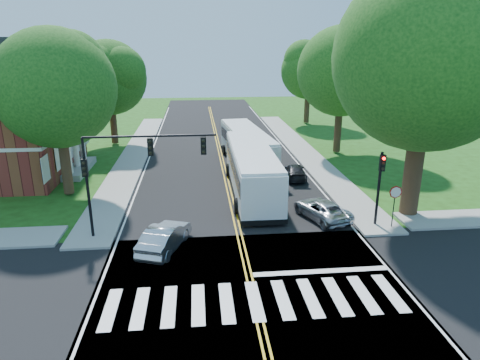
{
  "coord_description": "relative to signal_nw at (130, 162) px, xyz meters",
  "views": [
    {
      "loc": [
        -2.23,
        -16.06,
        10.49
      ],
      "look_at": [
        0.32,
        8.82,
        2.4
      ],
      "focal_mm": 32.0,
      "sensor_mm": 36.0,
      "label": 1
    }
  ],
  "objects": [
    {
      "name": "tree_west_far",
      "position": [
        -5.14,
        23.57,
        2.62
      ],
      "size": [
        7.6,
        7.6,
        10.67
      ],
      "color": "#371F16",
      "rests_on": "ground"
    },
    {
      "name": "sidewalk_ne",
      "position": [
        14.16,
        18.57,
        -4.3
      ],
      "size": [
        2.6,
        40.0,
        0.15
      ],
      "primitive_type": "cube",
      "color": "gray",
      "rests_on": "ground"
    },
    {
      "name": "ground",
      "position": [
        5.86,
        -6.43,
        -4.38
      ],
      "size": [
        140.0,
        140.0,
        0.0
      ],
      "primitive_type": "plane",
      "color": "#204310",
      "rests_on": "ground"
    },
    {
      "name": "signal_ne",
      "position": [
        14.06,
        0.01,
        -1.41
      ],
      "size": [
        0.3,
        0.46,
        4.4
      ],
      "color": "black",
      "rests_on": "ground"
    },
    {
      "name": "signal_nw",
      "position": [
        0.0,
        0.0,
        0.0
      ],
      "size": [
        7.15,
        0.46,
        5.66
      ],
      "color": "black",
      "rests_on": "ground"
    },
    {
      "name": "edge_line_w",
      "position": [
        -0.94,
        15.57,
        -4.36
      ],
      "size": [
        0.12,
        70.0,
        0.01
      ],
      "primitive_type": "cube",
      "color": "silver",
      "rests_on": "road"
    },
    {
      "name": "stop_sign",
      "position": [
        14.86,
        -0.45,
        -2.35
      ],
      "size": [
        0.76,
        0.08,
        2.53
      ],
      "color": "black",
      "rests_on": "ground"
    },
    {
      "name": "crosswalk",
      "position": [
        5.86,
        -6.93,
        -4.36
      ],
      "size": [
        12.6,
        3.0,
        0.01
      ],
      "primitive_type": "cube",
      "color": "silver",
      "rests_on": "road"
    },
    {
      "name": "center_line",
      "position": [
        5.86,
        15.57,
        -4.36
      ],
      "size": [
        0.36,
        70.0,
        0.01
      ],
      "primitive_type": "cube",
      "color": "gold",
      "rests_on": "road"
    },
    {
      "name": "edge_line_e",
      "position": [
        12.66,
        15.57,
        -4.36
      ],
      "size": [
        0.12,
        70.0,
        0.01
      ],
      "primitive_type": "cube",
      "color": "silver",
      "rests_on": "road"
    },
    {
      "name": "dark_sedan",
      "position": [
        11.38,
        9.8,
        -3.8
      ],
      "size": [
        1.99,
        4.06,
        1.14
      ],
      "primitive_type": "imported",
      "rotation": [
        0.0,
        0.0,
        3.04
      ],
      "color": "black",
      "rests_on": "road"
    },
    {
      "name": "tree_east_far",
      "position": [
        18.36,
        33.57,
        2.48
      ],
      "size": [
        7.2,
        7.2,
        10.34
      ],
      "color": "#371F16",
      "rests_on": "ground"
    },
    {
      "name": "bus_follow",
      "position": [
        7.97,
        14.07,
        -2.7
      ],
      "size": [
        3.89,
        12.44,
        3.17
      ],
      "rotation": [
        0.0,
        0.0,
        3.24
      ],
      "color": "silver",
      "rests_on": "road"
    },
    {
      "name": "tree_west_near",
      "position": [
        -5.64,
        7.57,
        3.15
      ],
      "size": [
        8.0,
        8.0,
        11.4
      ],
      "color": "#371F16",
      "rests_on": "ground"
    },
    {
      "name": "stop_bar",
      "position": [
        9.36,
        -4.83,
        -4.36
      ],
      "size": [
        6.6,
        0.4,
        0.01
      ],
      "primitive_type": "cube",
      "color": "silver",
      "rests_on": "road"
    },
    {
      "name": "cross_road",
      "position": [
        5.86,
        -6.43,
        -4.37
      ],
      "size": [
        60.0,
        12.0,
        0.01
      ],
      "primitive_type": "cube",
      "color": "black",
      "rests_on": "ground"
    },
    {
      "name": "tree_ne_big",
      "position": [
        16.86,
        1.57,
        5.24
      ],
      "size": [
        10.8,
        10.8,
        14.91
      ],
      "color": "#371F16",
      "rests_on": "ground"
    },
    {
      "name": "road",
      "position": [
        5.86,
        11.57,
        -4.37
      ],
      "size": [
        14.0,
        96.0,
        0.01
      ],
      "primitive_type": "cube",
      "color": "black",
      "rests_on": "ground"
    },
    {
      "name": "suv",
      "position": [
        11.18,
        1.51,
        -3.77
      ],
      "size": [
        3.32,
        4.73,
        1.2
      ],
      "primitive_type": "imported",
      "rotation": [
        0.0,
        0.0,
        3.48
      ],
      "color": "silver",
      "rests_on": "road"
    },
    {
      "name": "tree_east_mid",
      "position": [
        17.36,
        17.57,
        3.48
      ],
      "size": [
        8.4,
        8.4,
        11.93
      ],
      "color": "#371F16",
      "rests_on": "ground"
    },
    {
      "name": "bus_lead",
      "position": [
        7.46,
        6.75,
        -2.61
      ],
      "size": [
        3.22,
        12.87,
        3.33
      ],
      "rotation": [
        0.0,
        0.0,
        3.13
      ],
      "color": "silver",
      "rests_on": "road"
    },
    {
      "name": "hatchback",
      "position": [
        1.76,
        -1.75,
        -3.67
      ],
      "size": [
        2.79,
        4.48,
        1.39
      ],
      "primitive_type": "imported",
      "rotation": [
        0.0,
        0.0,
        2.8
      ],
      "color": "#B3B4BA",
      "rests_on": "road"
    },
    {
      "name": "sidewalk_nw",
      "position": [
        -2.44,
        18.57,
        -4.3
      ],
      "size": [
        2.6,
        40.0,
        0.15
      ],
      "primitive_type": "cube",
      "color": "gray",
      "rests_on": "ground"
    }
  ]
}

